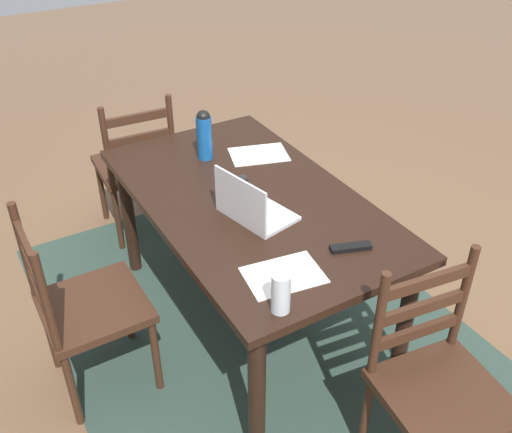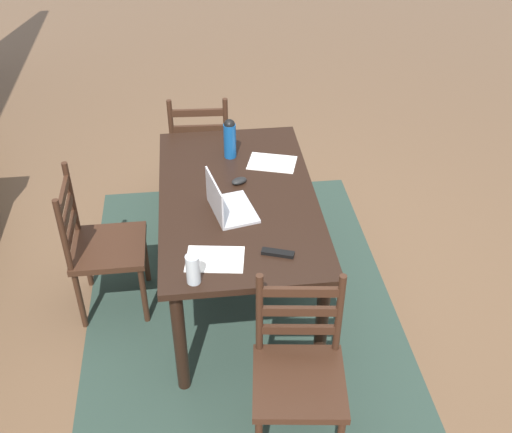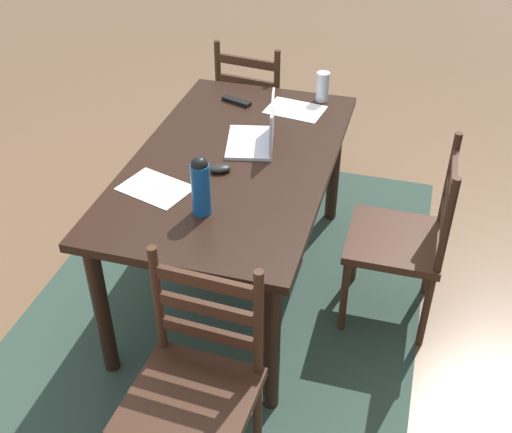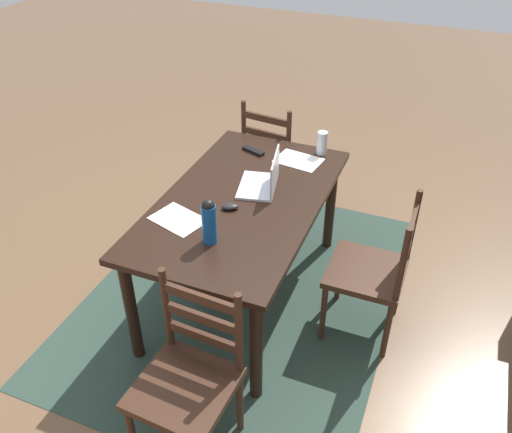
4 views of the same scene
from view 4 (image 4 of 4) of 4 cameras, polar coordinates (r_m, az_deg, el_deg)
ground_plane at (r=3.70m, az=-1.29°, el=-8.09°), size 14.00×14.00×0.00m
area_rug at (r=3.70m, az=-1.29°, el=-8.06°), size 2.49×1.94×0.01m
dining_table at (r=3.27m, az=-1.44°, el=0.54°), size 1.60×0.92×0.77m
chair_far_head at (r=3.23m, az=12.35°, el=-5.72°), size 0.44×0.44×0.95m
chair_right_far at (r=2.65m, az=-7.18°, el=-16.84°), size 0.46×0.46×0.95m
chair_left_near at (r=4.31m, az=2.01°, el=6.41°), size 0.49×0.49×0.95m
laptop at (r=3.29m, az=0.96°, el=3.91°), size 0.36×0.29×0.23m
water_bottle at (r=2.81m, az=-5.00°, el=-0.43°), size 0.08×0.08×0.26m
drinking_glass at (r=3.69m, az=7.01°, el=7.75°), size 0.07×0.07×0.16m
computer_mouse at (r=3.12m, az=-2.77°, el=1.06°), size 0.10×0.12×0.03m
tv_remote at (r=3.71m, az=-0.30°, el=6.98°), size 0.10×0.17×0.02m
paper_stack_left at (r=3.07m, az=-8.25°, el=-0.30°), size 0.29×0.34×0.00m
paper_stack_right at (r=3.62m, az=4.52°, el=5.95°), size 0.25×0.32×0.00m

